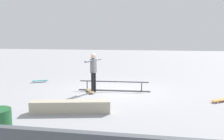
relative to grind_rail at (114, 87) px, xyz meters
The scene contains 7 objects.
ground_plane 0.27m from the grind_rail, 49.28° to the left, with size 60.00×60.00×0.00m, color #9E9EA3.
grind_rail is the anchor object (origin of this frame).
skate_ledge 3.44m from the grind_rail, 76.00° to the left, with size 2.51×0.42×0.39m, color #B2A893.
skater_main 1.22m from the grind_rail, 27.87° to the left, with size 0.41×1.34×1.69m.
skateboard_main 1.09m from the grind_rail, 27.59° to the left, with size 0.56×0.80×0.09m.
loose_skateboard_orange 4.35m from the grind_rail, 165.05° to the left, with size 0.77×0.63×0.09m.
loose_skateboard_teal 4.37m from the grind_rail, 17.30° to the right, with size 0.79×0.58×0.09m.
Camera 1 is at (-1.93, 10.48, 2.45)m, focal length 39.80 mm.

